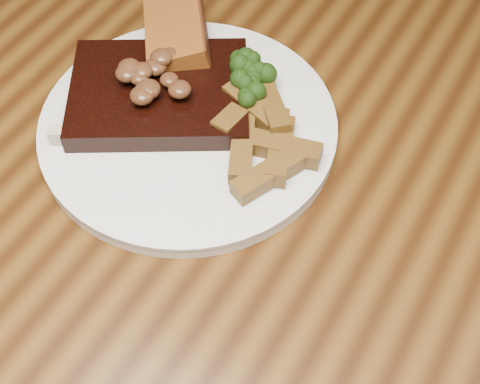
{
  "coord_description": "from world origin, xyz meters",
  "views": [
    {
      "loc": [
        0.17,
        -0.3,
        1.28
      ],
      "look_at": [
        -0.02,
        0.01,
        0.78
      ],
      "focal_mm": 50.0,
      "sensor_mm": 36.0,
      "label": 1
    }
  ],
  "objects_px": {
    "dining_table": "(248,272)",
    "chair_far": "(374,29)",
    "plate": "(189,127)",
    "garlic_bread": "(177,45)",
    "steak": "(160,94)",
    "potato_wedges": "(263,144)"
  },
  "relations": [
    {
      "from": "dining_table",
      "to": "garlic_bread",
      "type": "bearing_deg",
      "value": 140.15
    },
    {
      "from": "dining_table",
      "to": "chair_far",
      "type": "bearing_deg",
      "value": 99.26
    },
    {
      "from": "steak",
      "to": "plate",
      "type": "bearing_deg",
      "value": -44.69
    },
    {
      "from": "dining_table",
      "to": "steak",
      "type": "relative_size",
      "value": 8.78
    },
    {
      "from": "chair_far",
      "to": "steak",
      "type": "bearing_deg",
      "value": 91.21
    },
    {
      "from": "chair_far",
      "to": "potato_wedges",
      "type": "distance_m",
      "value": 0.65
    },
    {
      "from": "chair_far",
      "to": "potato_wedges",
      "type": "height_order",
      "value": "chair_far"
    },
    {
      "from": "chair_far",
      "to": "steak",
      "type": "relative_size",
      "value": 4.72
    },
    {
      "from": "plate",
      "to": "garlic_bread",
      "type": "bearing_deg",
      "value": 129.6
    },
    {
      "from": "potato_wedges",
      "to": "chair_far",
      "type": "bearing_deg",
      "value": 97.73
    },
    {
      "from": "steak",
      "to": "dining_table",
      "type": "bearing_deg",
      "value": -58.59
    },
    {
      "from": "potato_wedges",
      "to": "plate",
      "type": "bearing_deg",
      "value": -175.91
    },
    {
      "from": "garlic_bread",
      "to": "steak",
      "type": "bearing_deg",
      "value": -16.51
    },
    {
      "from": "chair_far",
      "to": "garlic_bread",
      "type": "bearing_deg",
      "value": 87.33
    },
    {
      "from": "plate",
      "to": "garlic_bread",
      "type": "height_order",
      "value": "garlic_bread"
    },
    {
      "from": "potato_wedges",
      "to": "steak",
      "type": "bearing_deg",
      "value": 178.47
    },
    {
      "from": "chair_far",
      "to": "plate",
      "type": "relative_size",
      "value": 2.8
    },
    {
      "from": "plate",
      "to": "steak",
      "type": "bearing_deg",
      "value": 166.94
    },
    {
      "from": "chair_far",
      "to": "garlic_bread",
      "type": "height_order",
      "value": "chair_far"
    },
    {
      "from": "steak",
      "to": "garlic_bread",
      "type": "height_order",
      "value": "steak"
    },
    {
      "from": "plate",
      "to": "potato_wedges",
      "type": "height_order",
      "value": "potato_wedges"
    },
    {
      "from": "plate",
      "to": "garlic_bread",
      "type": "xyz_separation_m",
      "value": [
        -0.07,
        0.08,
        0.02
      ]
    }
  ]
}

